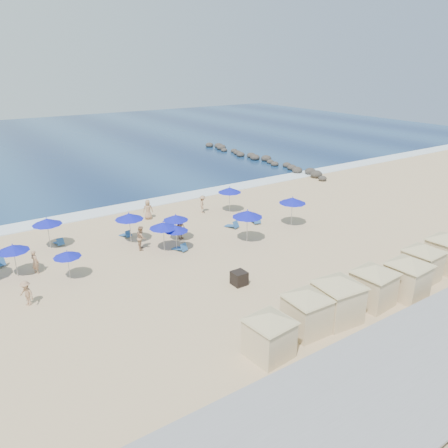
{
  "coord_description": "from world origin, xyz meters",
  "views": [
    {
      "loc": [
        -14.53,
        -23.12,
        13.41
      ],
      "look_at": [
        3.17,
        3.0,
        1.56
      ],
      "focal_mm": 35.0,
      "sensor_mm": 36.0,
      "label": 1
    }
  ],
  "objects_px": {
    "cabana_6": "(447,246)",
    "umbrella_2": "(47,222)",
    "trash_bin": "(239,278)",
    "cabana_0": "(269,329)",
    "cabana_3": "(374,280)",
    "cabana_4": "(408,271)",
    "cabana_5": "(423,257)",
    "beachgoer_1": "(141,238)",
    "beachgoer_4": "(148,209)",
    "beachgoer_3": "(203,204)",
    "umbrella_10": "(293,200)",
    "rock_jetty": "(259,158)",
    "cabana_1": "(307,305)",
    "umbrella_8": "(247,214)",
    "umbrella_4": "(129,216)",
    "umbrella_5": "(176,228)",
    "umbrella_0": "(13,248)",
    "umbrella_3": "(67,254)",
    "umbrella_7": "(176,218)",
    "umbrella_6": "(163,225)",
    "beachgoer_2": "(180,229)",
    "umbrella_9": "(230,190)",
    "beachgoer_5": "(26,293)",
    "beachgoer_0": "(35,262)",
    "cabana_2": "(338,292)"
  },
  "relations": [
    {
      "from": "cabana_1",
      "to": "umbrella_10",
      "type": "distance_m",
      "value": 15.83
    },
    {
      "from": "cabana_5",
      "to": "umbrella_8",
      "type": "relative_size",
      "value": 1.62
    },
    {
      "from": "cabana_1",
      "to": "umbrella_8",
      "type": "distance_m",
      "value": 12.38
    },
    {
      "from": "cabana_3",
      "to": "cabana_4",
      "type": "bearing_deg",
      "value": -11.38
    },
    {
      "from": "umbrella_2",
      "to": "umbrella_5",
      "type": "distance_m",
      "value": 9.69
    },
    {
      "from": "trash_bin",
      "to": "cabana_6",
      "type": "bearing_deg",
      "value": -25.35
    },
    {
      "from": "cabana_6",
      "to": "umbrella_4",
      "type": "xyz_separation_m",
      "value": [
        -15.92,
        16.33,
        0.52
      ]
    },
    {
      "from": "umbrella_2",
      "to": "umbrella_6",
      "type": "bearing_deg",
      "value": -37.36
    },
    {
      "from": "umbrella_0",
      "to": "beachgoer_4",
      "type": "distance_m",
      "value": 13.14
    },
    {
      "from": "umbrella_7",
      "to": "beachgoer_4",
      "type": "distance_m",
      "value": 6.07
    },
    {
      "from": "cabana_0",
      "to": "umbrella_8",
      "type": "xyz_separation_m",
      "value": [
        7.63,
        11.89,
        0.84
      ]
    },
    {
      "from": "umbrella_5",
      "to": "trash_bin",
      "type": "bearing_deg",
      "value": -83.44
    },
    {
      "from": "cabana_5",
      "to": "umbrella_2",
      "type": "distance_m",
      "value": 26.47
    },
    {
      "from": "cabana_3",
      "to": "umbrella_9",
      "type": "xyz_separation_m",
      "value": [
        2.63,
        18.34,
        0.55
      ]
    },
    {
      "from": "rock_jetty",
      "to": "umbrella_5",
      "type": "bearing_deg",
      "value": -139.28
    },
    {
      "from": "beachgoer_2",
      "to": "cabana_0",
      "type": "bearing_deg",
      "value": -119.41
    },
    {
      "from": "cabana_0",
      "to": "umbrella_5",
      "type": "height_order",
      "value": "cabana_0"
    },
    {
      "from": "beachgoer_1",
      "to": "cabana_1",
      "type": "bearing_deg",
      "value": -145.93
    },
    {
      "from": "cabana_5",
      "to": "umbrella_5",
      "type": "height_order",
      "value": "cabana_5"
    },
    {
      "from": "umbrella_5",
      "to": "umbrella_8",
      "type": "xyz_separation_m",
      "value": [
        5.4,
        -1.57,
        0.54
      ]
    },
    {
      "from": "beachgoer_1",
      "to": "beachgoer_4",
      "type": "xyz_separation_m",
      "value": [
        3.25,
        5.85,
        -0.02
      ]
    },
    {
      "from": "cabana_6",
      "to": "umbrella_2",
      "type": "xyz_separation_m",
      "value": [
        -21.43,
        18.75,
        0.49
      ]
    },
    {
      "from": "beachgoer_1",
      "to": "beachgoer_3",
      "type": "xyz_separation_m",
      "value": [
        8.22,
        4.6,
        -0.08
      ]
    },
    {
      "from": "trash_bin",
      "to": "beachgoer_5",
      "type": "distance_m",
      "value": 12.68
    },
    {
      "from": "cabana_5",
      "to": "umbrella_10",
      "type": "distance_m",
      "value": 12.13
    },
    {
      "from": "cabana_1",
      "to": "beachgoer_3",
      "type": "height_order",
      "value": "cabana_1"
    },
    {
      "from": "beachgoer_0",
      "to": "umbrella_9",
      "type": "bearing_deg",
      "value": -110.05
    },
    {
      "from": "cabana_5",
      "to": "umbrella_4",
      "type": "height_order",
      "value": "cabana_5"
    },
    {
      "from": "cabana_5",
      "to": "beachgoer_1",
      "type": "height_order",
      "value": "cabana_5"
    },
    {
      "from": "umbrella_0",
      "to": "beachgoer_3",
      "type": "xyz_separation_m",
      "value": [
        16.92,
        4.11,
        -1.19
      ]
    },
    {
      "from": "cabana_5",
      "to": "umbrella_10",
      "type": "bearing_deg",
      "value": 90.85
    },
    {
      "from": "cabana_6",
      "to": "beachgoer_2",
      "type": "relative_size",
      "value": 2.74
    },
    {
      "from": "cabana_1",
      "to": "beachgoer_1",
      "type": "distance_m",
      "value": 15.07
    },
    {
      "from": "trash_bin",
      "to": "cabana_0",
      "type": "distance_m",
      "value": 7.33
    },
    {
      "from": "umbrella_5",
      "to": "umbrella_3",
      "type": "bearing_deg",
      "value": -179.59
    },
    {
      "from": "cabana_3",
      "to": "cabana_6",
      "type": "relative_size",
      "value": 0.96
    },
    {
      "from": "cabana_6",
      "to": "umbrella_2",
      "type": "relative_size",
      "value": 1.86
    },
    {
      "from": "umbrella_3",
      "to": "umbrella_6",
      "type": "relative_size",
      "value": 0.86
    },
    {
      "from": "cabana_1",
      "to": "umbrella_8",
      "type": "bearing_deg",
      "value": 67.54
    },
    {
      "from": "umbrella_2",
      "to": "beachgoer_0",
      "type": "xyz_separation_m",
      "value": [
        -1.82,
        -3.77,
        -1.34
      ]
    },
    {
      "from": "trash_bin",
      "to": "cabana_0",
      "type": "relative_size",
      "value": 0.21
    },
    {
      "from": "beachgoer_4",
      "to": "umbrella_9",
      "type": "bearing_deg",
      "value": -175.35
    },
    {
      "from": "rock_jetty",
      "to": "cabana_0",
      "type": "xyz_separation_m",
      "value": [
        -26.89,
        -34.68,
        1.14
      ]
    },
    {
      "from": "cabana_5",
      "to": "umbrella_6",
      "type": "height_order",
      "value": "cabana_5"
    },
    {
      "from": "cabana_2",
      "to": "umbrella_10",
      "type": "height_order",
      "value": "cabana_2"
    },
    {
      "from": "umbrella_0",
      "to": "umbrella_3",
      "type": "xyz_separation_m",
      "value": [
        2.77,
        -2.37,
        -0.25
      ]
    },
    {
      "from": "cabana_1",
      "to": "cabana_3",
      "type": "height_order",
      "value": "cabana_3"
    },
    {
      "from": "cabana_1",
      "to": "beachgoer_3",
      "type": "bearing_deg",
      "value": 74.07
    },
    {
      "from": "umbrella_2",
      "to": "umbrella_4",
      "type": "bearing_deg",
      "value": -23.65
    },
    {
      "from": "rock_jetty",
      "to": "cabana_4",
      "type": "height_order",
      "value": "cabana_4"
    }
  ]
}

